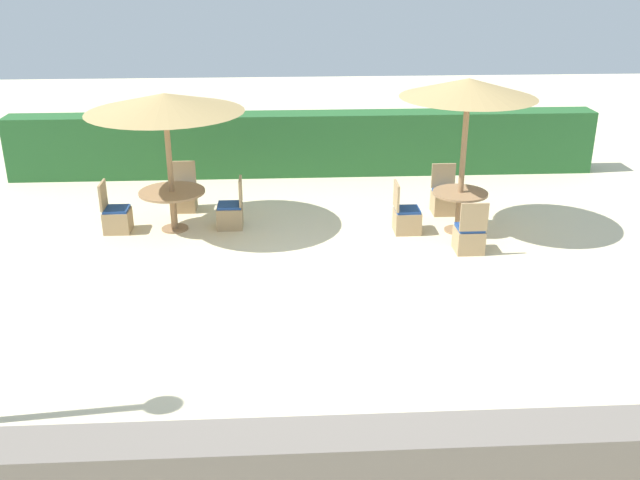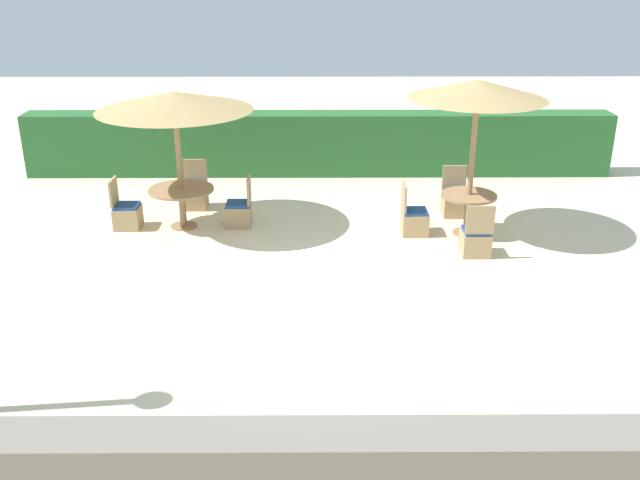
% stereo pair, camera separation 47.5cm
% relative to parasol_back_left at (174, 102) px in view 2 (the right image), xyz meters
% --- Properties ---
extents(ground_plane, '(40.00, 40.00, 0.00)m').
position_rel_parasol_back_left_xyz_m(ground_plane, '(2.49, -3.46, -2.31)').
color(ground_plane, beige).
extents(hedge_row, '(13.00, 0.70, 1.39)m').
position_rel_parasol_back_left_xyz_m(hedge_row, '(2.49, 3.34, -1.61)').
color(hedge_row, '#28602D').
rests_on(hedge_row, ground_plane).
extents(stone_border, '(10.00, 0.56, 0.51)m').
position_rel_parasol_back_left_xyz_m(stone_border, '(2.49, -6.72, -2.05)').
color(stone_border, slate).
rests_on(stone_border, ground_plane).
extents(parasol_back_left, '(2.72, 2.72, 2.48)m').
position_rel_parasol_back_left_xyz_m(parasol_back_left, '(0.00, 0.00, 0.00)').
color(parasol_back_left, '#93704C').
rests_on(parasol_back_left, ground_plane).
extents(round_table_back_left, '(1.18, 1.18, 0.74)m').
position_rel_parasol_back_left_xyz_m(round_table_back_left, '(-0.00, 0.00, -1.71)').
color(round_table_back_left, '#93704C').
rests_on(round_table_back_left, ground_plane).
extents(patio_chair_back_left_north, '(0.46, 0.46, 0.93)m').
position_rel_parasol_back_left_xyz_m(patio_chair_back_left_north, '(0.06, 1.05, -2.05)').
color(patio_chair_back_left_north, tan).
rests_on(patio_chair_back_left_north, ground_plane).
extents(patio_chair_back_left_east, '(0.46, 0.46, 0.93)m').
position_rel_parasol_back_left_xyz_m(patio_chair_back_left_east, '(1.03, 0.06, -2.05)').
color(patio_chair_back_left_east, tan).
rests_on(patio_chair_back_left_east, ground_plane).
extents(patio_chair_back_left_west, '(0.46, 0.46, 0.93)m').
position_rel_parasol_back_left_xyz_m(patio_chair_back_left_west, '(-1.02, -0.04, -2.05)').
color(patio_chair_back_left_west, tan).
rests_on(patio_chair_back_left_west, ground_plane).
extents(parasol_back_right, '(2.33, 2.33, 2.74)m').
position_rel_parasol_back_left_xyz_m(parasol_back_right, '(5.13, -0.37, 0.26)').
color(parasol_back_right, '#93704C').
rests_on(parasol_back_right, ground_plane).
extents(round_table_back_right, '(0.98, 0.98, 0.74)m').
position_rel_parasol_back_left_xyz_m(round_table_back_right, '(5.13, -0.37, -1.74)').
color(round_table_back_right, '#93704C').
rests_on(round_table_back_right, ground_plane).
extents(patio_chair_back_right_north, '(0.46, 0.46, 0.93)m').
position_rel_parasol_back_left_xyz_m(patio_chair_back_right_north, '(5.08, 0.60, -2.05)').
color(patio_chair_back_right_north, tan).
rests_on(patio_chair_back_right_north, ground_plane).
extents(patio_chair_back_right_west, '(0.46, 0.46, 0.93)m').
position_rel_parasol_back_left_xyz_m(patio_chair_back_right_west, '(4.18, -0.36, -2.05)').
color(patio_chair_back_right_west, tan).
rests_on(patio_chair_back_right_west, ground_plane).
extents(patio_chair_back_right_south, '(0.46, 0.46, 0.93)m').
position_rel_parasol_back_left_xyz_m(patio_chair_back_right_south, '(5.09, -1.32, -2.05)').
color(patio_chair_back_right_south, tan).
rests_on(patio_chair_back_right_south, ground_plane).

